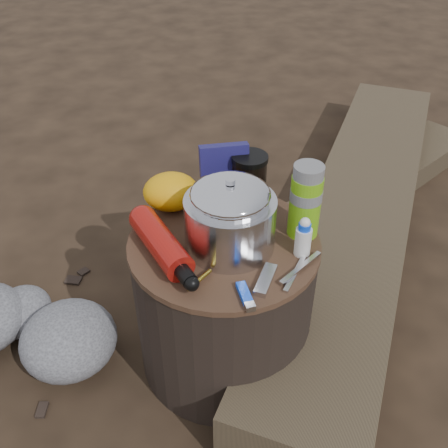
{
  "coord_description": "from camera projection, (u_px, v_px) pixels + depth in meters",
  "views": [
    {
      "loc": [
        -0.09,
        -0.98,
        1.23
      ],
      "look_at": [
        0.0,
        0.0,
        0.48
      ],
      "focal_mm": 41.9,
      "sensor_mm": 36.0,
      "label": 1
    }
  ],
  "objects": [
    {
      "name": "stuff_sack",
      "position": [
        171.0,
        192.0,
        1.35
      ],
      "size": [
        0.14,
        0.12,
        0.1
      ],
      "primitive_type": "ellipsoid",
      "color": "#EC9F0A",
      "rests_on": "stump"
    },
    {
      "name": "log_main",
      "position": [
        359.0,
        213.0,
        1.93
      ],
      "size": [
        1.21,
        2.0,
        0.17
      ],
      "primitive_type": "cube",
      "rotation": [
        0.0,
        0.0,
        -0.45
      ],
      "color": "#403425",
      "rests_on": "ground"
    },
    {
      "name": "multitool",
      "position": [
        266.0,
        280.0,
        1.15
      ],
      "size": [
        0.07,
        0.1,
        0.01
      ],
      "primitive_type": "cube",
      "rotation": [
        0.0,
        0.0,
        -0.43
      ],
      "color": "silver",
      "rests_on": "stump"
    },
    {
      "name": "ground",
      "position": [
        224.0,
        355.0,
        1.52
      ],
      "size": [
        60.0,
        60.0,
        0.0
      ],
      "primitive_type": "plane",
      "color": "#2E2116",
      "rests_on": "ground"
    },
    {
      "name": "lighter",
      "position": [
        244.0,
        293.0,
        1.11
      ],
      "size": [
        0.03,
        0.08,
        0.01
      ],
      "primitive_type": "cube",
      "rotation": [
        0.0,
        0.0,
        0.17
      ],
      "color": "blue",
      "rests_on": "stump"
    },
    {
      "name": "stump",
      "position": [
        224.0,
        303.0,
        1.39
      ],
      "size": [
        0.46,
        0.46,
        0.43
      ],
      "primitive_type": "cylinder",
      "color": "black",
      "rests_on": "ground"
    },
    {
      "name": "pot_grabber",
      "position": [
        296.0,
        270.0,
        1.17
      ],
      "size": [
        0.12,
        0.13,
        0.01
      ],
      "primitive_type": null,
      "rotation": [
        0.0,
        0.0,
        -0.69
      ],
      "color": "silver",
      "rests_on": "stump"
    },
    {
      "name": "thermos",
      "position": [
        305.0,
        201.0,
        1.23
      ],
      "size": [
        0.08,
        0.08,
        0.19
      ],
      "primitive_type": "cylinder",
      "color": "#69AF13",
      "rests_on": "stump"
    },
    {
      "name": "foil_windscreen",
      "position": [
        230.0,
        223.0,
        1.21
      ],
      "size": [
        0.21,
        0.21,
        0.13
      ],
      "primitive_type": "cylinder",
      "color": "silver",
      "rests_on": "stump"
    },
    {
      "name": "squeeze_bottle",
      "position": [
        303.0,
        238.0,
        1.2
      ],
      "size": [
        0.04,
        0.04,
        0.09
      ],
      "primitive_type": "cylinder",
      "color": "white",
      "rests_on": "stump"
    },
    {
      "name": "fuel_bottle",
      "position": [
        161.0,
        243.0,
        1.2
      ],
      "size": [
        0.18,
        0.29,
        0.07
      ],
      "primitive_type": null,
      "rotation": [
        0.0,
        0.0,
        0.43
      ],
      "color": "#A41610",
      "rests_on": "stump"
    },
    {
      "name": "camping_pot",
      "position": [
        230.0,
        216.0,
        1.2
      ],
      "size": [
        0.18,
        0.18,
        0.18
      ],
      "primitive_type": "cylinder",
      "color": "silver",
      "rests_on": "stump"
    },
    {
      "name": "log_small",
      "position": [
        374.0,
        184.0,
        2.16
      ],
      "size": [
        1.09,
        0.91,
        0.1
      ],
      "primitive_type": "cube",
      "rotation": [
        0.0,
        0.0,
        -0.92
      ],
      "color": "#403425",
      "rests_on": "ground"
    },
    {
      "name": "food_pouch",
      "position": [
        224.0,
        174.0,
        1.36
      ],
      "size": [
        0.13,
        0.04,
        0.16
      ],
      "primitive_type": "cube",
      "rotation": [
        0.0,
        0.0,
        0.08
      ],
      "color": "#1A1753",
      "rests_on": "stump"
    },
    {
      "name": "travel_mug",
      "position": [
        249.0,
        179.0,
        1.36
      ],
      "size": [
        0.09,
        0.09,
        0.13
      ],
      "primitive_type": "cylinder",
      "color": "black",
      "rests_on": "stump"
    }
  ]
}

